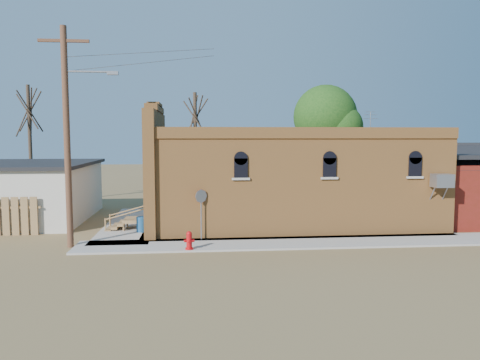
{
  "coord_description": "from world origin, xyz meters",
  "views": [
    {
      "loc": [
        -2.97,
        -18.49,
        4.59
      ],
      "look_at": [
        -0.77,
        4.84,
        2.4
      ],
      "focal_mm": 35.0,
      "sensor_mm": 36.0,
      "label": 1
    }
  ],
  "objects": [
    {
      "name": "trash_barrel",
      "position": [
        -5.57,
        3.71,
        0.44
      ],
      "size": [
        0.52,
        0.52,
        0.72
      ],
      "primitive_type": "cylinder",
      "rotation": [
        0.0,
        0.0,
        0.12
      ],
      "color": "navy",
      "rests_on": "sidewalk_west"
    },
    {
      "name": "tree_leafy",
      "position": [
        6.0,
        13.5,
        5.93
      ],
      "size": [
        4.4,
        4.4,
        8.15
      ],
      "color": "#443127",
      "rests_on": "ground"
    },
    {
      "name": "sidewalk_south",
      "position": [
        1.5,
        0.9,
        0.04
      ],
      "size": [
        19.0,
        2.2,
        0.08
      ],
      "primitive_type": "cube",
      "color": "#9E9991",
      "rests_on": "ground"
    },
    {
      "name": "utility_pole",
      "position": [
        -8.14,
        1.2,
        4.77
      ],
      "size": [
        3.12,
        0.26,
        9.0
      ],
      "color": "#533221",
      "rests_on": "ground"
    },
    {
      "name": "stop_sign",
      "position": [
        -2.76,
        1.8,
        1.78
      ],
      "size": [
        0.52,
        0.39,
        2.21
      ],
      "rotation": [
        0.0,
        0.0,
        0.19
      ],
      "color": "gray",
      "rests_on": "sidewalk_south"
    },
    {
      "name": "red_shed",
      "position": [
        11.5,
        5.5,
        2.27
      ],
      "size": [
        5.4,
        6.4,
        4.3
      ],
      "color": "#601B10",
      "rests_on": "ground"
    },
    {
      "name": "ground",
      "position": [
        0.0,
        0.0,
        0.0
      ],
      "size": [
        120.0,
        120.0,
        0.0
      ],
      "primitive_type": "plane",
      "color": "brown",
      "rests_on": "ground"
    },
    {
      "name": "fire_hydrant",
      "position": [
        -3.27,
        -0.0,
        0.44
      ],
      "size": [
        0.43,
        0.43,
        0.74
      ],
      "rotation": [
        0.0,
        0.0,
        0.38
      ],
      "color": "red",
      "rests_on": "sidewalk_south"
    },
    {
      "name": "sidewalk_west",
      "position": [
        -6.3,
        6.0,
        0.04
      ],
      "size": [
        2.6,
        10.0,
        0.08
      ],
      "primitive_type": "cube",
      "color": "#9E9991",
      "rests_on": "ground"
    },
    {
      "name": "tree_bare_near",
      "position": [
        -3.0,
        13.0,
        5.96
      ],
      "size": [
        2.8,
        2.8,
        7.65
      ],
      "color": "#443127",
      "rests_on": "ground"
    },
    {
      "name": "tree_bare_far",
      "position": [
        -14.0,
        14.0,
        6.36
      ],
      "size": [
        2.8,
        2.8,
        8.16
      ],
      "color": "#443127",
      "rests_on": "ground"
    },
    {
      "name": "brick_bar",
      "position": [
        1.64,
        5.49,
        2.34
      ],
      "size": [
        16.4,
        7.97,
        6.3
      ],
      "color": "#C97E3D",
      "rests_on": "ground"
    }
  ]
}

